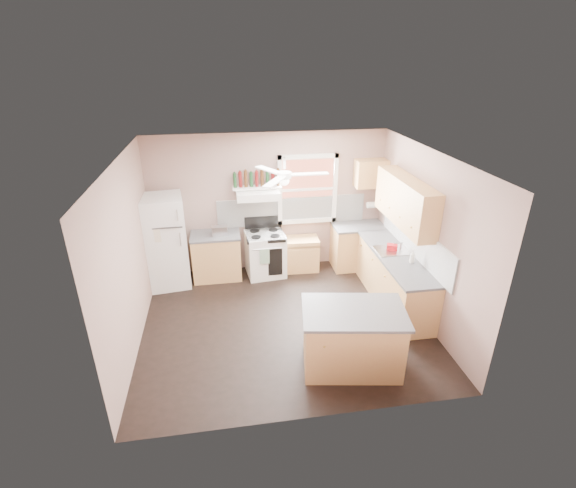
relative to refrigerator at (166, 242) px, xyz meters
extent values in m
plane|color=black|center=(1.95, -1.57, -0.86)|extent=(4.50, 4.50, 0.00)
plane|color=white|center=(1.95, -1.57, 1.84)|extent=(4.50, 4.50, 0.00)
cube|color=gray|center=(1.95, 0.45, 0.49)|extent=(4.50, 0.05, 2.70)
cube|color=gray|center=(4.22, -1.57, 0.49)|extent=(0.05, 4.00, 2.70)
cube|color=gray|center=(-0.32, -1.57, 0.49)|extent=(0.05, 4.00, 2.70)
cube|color=white|center=(2.40, 0.41, 0.31)|extent=(2.90, 0.03, 0.55)
cube|color=white|center=(4.18, -1.27, 0.31)|extent=(0.03, 2.60, 0.55)
cube|color=brown|center=(2.70, 0.41, 0.74)|extent=(1.00, 0.02, 1.20)
cube|color=white|center=(2.70, 0.38, 0.74)|extent=(1.16, 0.07, 1.36)
cube|color=white|center=(0.00, 0.00, 0.00)|extent=(0.81, 0.80, 1.73)
cube|color=tan|center=(0.89, 0.13, -0.43)|extent=(0.90, 0.60, 0.86)
cube|color=#49494B|center=(0.89, 0.13, 0.02)|extent=(0.92, 0.62, 0.04)
cube|color=silver|center=(0.98, 0.07, 0.13)|extent=(0.29, 0.18, 0.18)
cube|color=white|center=(1.82, 0.09, -0.43)|extent=(0.77, 0.71, 0.86)
cube|color=white|center=(1.72, 0.18, 0.76)|extent=(0.78, 0.50, 0.14)
cube|color=white|center=(1.72, 0.30, 0.86)|extent=(0.90, 0.26, 0.03)
cube|color=tan|center=(2.55, 0.18, -0.53)|extent=(0.69, 0.48, 0.67)
cube|color=tan|center=(3.70, 0.13, -0.43)|extent=(1.00, 0.60, 0.86)
cube|color=tan|center=(3.90, -1.27, -0.43)|extent=(0.60, 2.20, 0.86)
cube|color=#49494B|center=(3.70, 0.13, 0.02)|extent=(1.02, 0.62, 0.04)
cube|color=#49494B|center=(3.89, -1.27, 0.02)|extent=(0.62, 2.22, 0.04)
cube|color=silver|center=(3.89, -1.07, 0.03)|extent=(0.55, 0.45, 0.03)
cylinder|color=silver|center=(4.05, -1.07, 0.11)|extent=(0.03, 0.03, 0.14)
cube|color=tan|center=(4.03, -1.07, 0.92)|extent=(0.33, 1.80, 0.76)
cube|color=tan|center=(3.90, 0.26, 1.04)|extent=(0.60, 0.33, 0.52)
cylinder|color=white|center=(4.02, 0.29, 0.39)|extent=(0.26, 0.12, 0.12)
cube|color=tan|center=(2.70, -2.74, -0.43)|extent=(1.41, 1.02, 0.86)
cube|color=#49494B|center=(2.70, -2.74, 0.02)|extent=(1.50, 1.11, 0.04)
cylinder|color=white|center=(1.95, -1.57, 1.59)|extent=(0.20, 0.20, 0.08)
imported|color=silver|center=(4.03, -1.56, 0.15)|extent=(0.09, 0.09, 0.22)
cube|color=red|center=(3.90, -1.05, 0.09)|extent=(0.21, 0.18, 0.10)
cylinder|color=#143819|center=(1.32, 0.30, 1.01)|extent=(0.06, 0.06, 0.27)
cylinder|color=#590F0F|center=(1.42, 0.30, 1.02)|extent=(0.06, 0.06, 0.29)
cylinder|color=#3F230F|center=(1.52, 0.30, 1.03)|extent=(0.06, 0.06, 0.31)
cylinder|color=#143819|center=(1.62, 0.30, 1.01)|extent=(0.06, 0.06, 0.27)
cylinder|color=#590F0F|center=(1.72, 0.30, 1.02)|extent=(0.06, 0.06, 0.29)
cylinder|color=#3F230F|center=(1.82, 0.30, 1.03)|extent=(0.06, 0.06, 0.31)
cylinder|color=#143819|center=(1.92, 0.30, 1.01)|extent=(0.06, 0.06, 0.27)
cylinder|color=#590F0F|center=(2.02, 0.30, 1.02)|extent=(0.06, 0.06, 0.29)
cylinder|color=#3F230F|center=(2.12, 0.30, 1.03)|extent=(0.06, 0.06, 0.31)
camera|label=1|loc=(1.10, -7.16, 3.14)|focal=26.00mm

